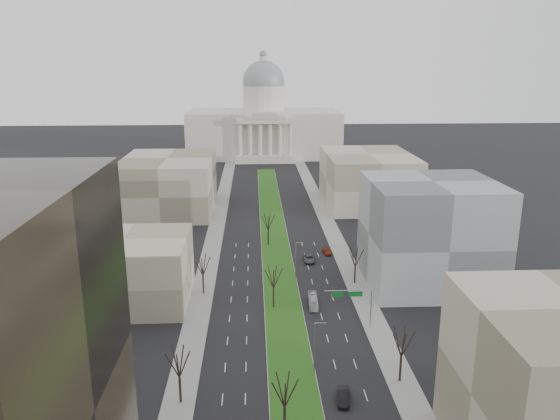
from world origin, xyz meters
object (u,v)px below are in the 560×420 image
object	(u,v)px
car_red	(327,251)
box_van	(313,301)
car_black	(344,396)
car_grey_far	(309,259)

from	to	relation	value
car_red	box_van	world-z (taller)	box_van
car_black	car_grey_far	size ratio (longest dim) A/B	0.90
car_red	car_grey_far	size ratio (longest dim) A/B	0.81
car_red	box_van	xyz separation A→B (m)	(-7.19, -31.59, 0.38)
car_black	car_grey_far	world-z (taller)	car_black
car_black	car_red	distance (m)	65.34
car_red	car_black	bearing A→B (deg)	-101.94
car_red	box_van	size ratio (longest dim) A/B	0.61
car_grey_far	car_black	bearing A→B (deg)	-90.40
car_black	box_van	world-z (taller)	box_van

